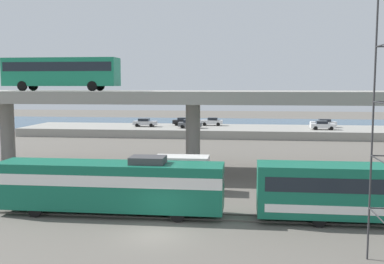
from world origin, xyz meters
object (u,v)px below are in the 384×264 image
object	(u,v)px
parked_car_4	(183,121)
parked_car_2	(323,125)
parked_car_3	(323,123)
parked_car_5	(190,124)
parked_car_1	(212,121)
parked_car_0	(145,122)
train_locomotive	(99,183)
service_truck_west	(172,172)
transit_bus_on_overpass	(61,71)

from	to	relation	value
parked_car_4	parked_car_2	bearing A→B (deg)	-11.45
parked_car_3	parked_car_5	size ratio (longest dim) A/B	1.10
parked_car_1	parked_car_5	bearing A→B (deg)	57.24
parked_car_0	parked_car_4	xyz separation A→B (m)	(6.72, 3.11, -0.00)
parked_car_4	parked_car_5	size ratio (longest dim) A/B	0.98
train_locomotive	service_truck_west	size ratio (longest dim) A/B	2.50
parked_car_1	parked_car_2	distance (m)	20.14
service_truck_west	parked_car_4	distance (m)	46.46
transit_bus_on_overpass	parked_car_1	distance (m)	41.85
transit_bus_on_overpass	parked_car_3	bearing A→B (deg)	-131.23
parked_car_1	parked_car_3	world-z (taller)	same
service_truck_west	transit_bus_on_overpass	bearing A→B (deg)	-30.98
transit_bus_on_overpass	parked_car_1	size ratio (longest dim) A/B	2.92
parked_car_0	parked_car_4	world-z (taller)	same
parked_car_1	parked_car_4	distance (m)	5.35
parked_car_0	parked_car_4	bearing A→B (deg)	24.87
parked_car_0	parked_car_5	size ratio (longest dim) A/B	1.03
parked_car_0	service_truck_west	bearing A→B (deg)	-74.37
service_truck_west	parked_car_4	world-z (taller)	service_truck_west
train_locomotive	parked_car_1	distance (m)	54.25
service_truck_west	parked_car_0	distance (m)	44.69
train_locomotive	transit_bus_on_overpass	xyz separation A→B (m)	(-8.94, 15.18, 8.34)
parked_car_3	train_locomotive	bearing A→B (deg)	65.46
parked_car_1	parked_car_2	size ratio (longest dim) A/B	0.98
train_locomotive	parked_car_5	world-z (taller)	train_locomotive
parked_car_0	parked_car_3	bearing A→B (deg)	4.46
parked_car_3	parked_car_5	xyz separation A→B (m)	(-23.74, -4.30, -0.00)
service_truck_west	parked_car_0	world-z (taller)	service_truck_west
parked_car_2	parked_car_3	size ratio (longest dim) A/B	0.92
parked_car_1	service_truck_west	bearing A→B (deg)	90.01
transit_bus_on_overpass	parked_car_4	world-z (taller)	transit_bus_on_overpass
parked_car_2	parked_car_5	xyz separation A→B (m)	(-22.85, 0.10, 0.00)
train_locomotive	parked_car_4	world-z (taller)	train_locomotive
transit_bus_on_overpass	parked_car_3	size ratio (longest dim) A/B	2.64
parked_car_0	train_locomotive	bearing A→B (deg)	-80.89
train_locomotive	transit_bus_on_overpass	distance (m)	19.49
parked_car_0	parked_car_5	xyz separation A→B (m)	(8.55, -1.78, 0.00)
transit_bus_on_overpass	parked_car_1	xyz separation A→B (m)	(12.89, 38.93, -8.32)
parked_car_2	parked_car_5	distance (m)	22.85
train_locomotive	parked_car_4	xyz separation A→B (m)	(-1.37, 53.58, 0.02)
service_truck_west	parked_car_0	xyz separation A→B (m)	(-12.04, 43.04, 0.57)
parked_car_4	train_locomotive	bearing A→B (deg)	-88.53
transit_bus_on_overpass	parked_car_5	size ratio (longest dim) A/B	2.90
transit_bus_on_overpass	parked_car_4	size ratio (longest dim) A/B	2.97
parked_car_3	parked_car_4	world-z (taller)	same
parked_car_4	transit_bus_on_overpass	bearing A→B (deg)	-101.15
parked_car_0	parked_car_3	distance (m)	32.38
parked_car_3	parked_car_4	distance (m)	25.58
parked_car_5	parked_car_0	bearing A→B (deg)	168.21
parked_car_0	parked_car_5	bearing A→B (deg)	-11.79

